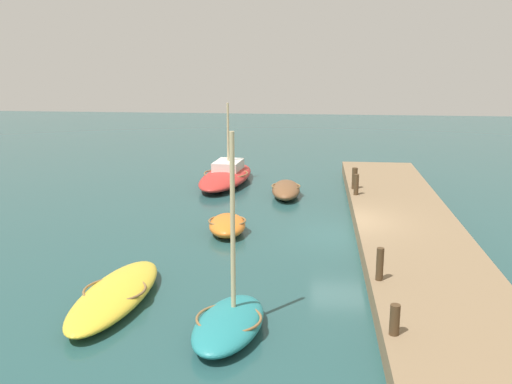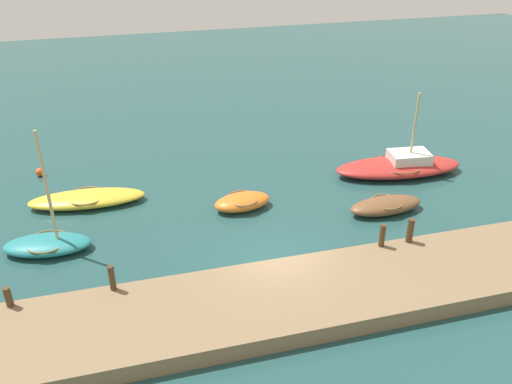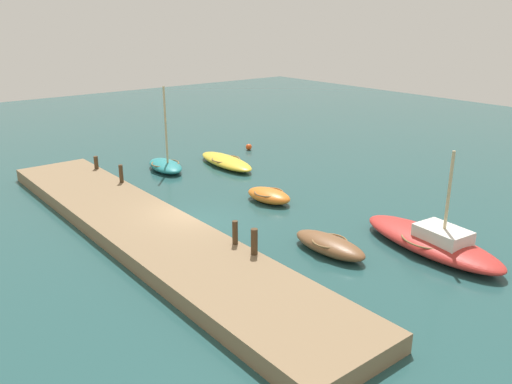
% 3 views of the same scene
% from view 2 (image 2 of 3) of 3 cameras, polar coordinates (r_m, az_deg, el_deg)
% --- Properties ---
extents(ground_plane, '(84.00, 84.00, 0.00)m').
position_cam_2_polar(ground_plane, '(20.42, 2.10, -7.87)').
color(ground_plane, '#234C4C').
extents(dock_platform, '(23.54, 3.85, 0.63)m').
position_cam_2_polar(dock_platform, '(18.51, 4.23, -11.16)').
color(dock_platform, '#846B4C').
rests_on(dock_platform, ground_plane).
extents(rowboat_teal, '(3.56, 2.06, 5.06)m').
position_cam_2_polar(rowboat_teal, '(22.55, -21.26, -5.12)').
color(rowboat_teal, teal).
rests_on(rowboat_teal, ground_plane).
extents(sailboat_red, '(6.64, 2.94, 4.19)m').
position_cam_2_polar(sailboat_red, '(27.83, 15.00, 2.71)').
color(sailboat_red, '#B72D28').
rests_on(sailboat_red, ground_plane).
extents(dinghy_orange, '(2.71, 1.69, 0.66)m').
position_cam_2_polar(dinghy_orange, '(23.87, -1.47, -1.02)').
color(dinghy_orange, orange).
rests_on(dinghy_orange, ground_plane).
extents(rowboat_brown, '(3.42, 1.45, 0.66)m').
position_cam_2_polar(rowboat_brown, '(24.26, 13.61, -1.38)').
color(rowboat_brown, brown).
rests_on(rowboat_brown, ground_plane).
extents(motorboat_yellow, '(5.24, 2.05, 0.57)m').
position_cam_2_polar(motorboat_yellow, '(25.37, -17.50, -0.68)').
color(motorboat_yellow, gold).
rests_on(motorboat_yellow, ground_plane).
extents(mooring_post_west, '(0.23, 0.23, 0.73)m').
position_cam_2_polar(mooring_post_west, '(19.15, -24.80, -10.08)').
color(mooring_post_west, '#47331E').
rests_on(mooring_post_west, dock_platform).
extents(mooring_post_mid_west, '(0.21, 0.21, 0.94)m').
position_cam_2_polar(mooring_post_mid_west, '(18.66, -15.04, -8.80)').
color(mooring_post_mid_west, '#47331E').
rests_on(mooring_post_mid_west, dock_platform).
extents(mooring_post_mid_east, '(0.21, 0.21, 0.93)m').
position_cam_2_polar(mooring_post_mid_east, '(20.69, 13.25, -4.52)').
color(mooring_post_mid_east, '#47331E').
rests_on(mooring_post_mid_east, dock_platform).
extents(mooring_post_east, '(0.25, 0.25, 0.99)m').
position_cam_2_polar(mooring_post_east, '(21.20, 16.05, -3.95)').
color(mooring_post_east, '#47331E').
rests_on(mooring_post_east, dock_platform).
extents(marker_buoy, '(0.42, 0.42, 0.42)m').
position_cam_2_polar(marker_buoy, '(28.85, -21.95, 1.98)').
color(marker_buoy, '#E54C19').
rests_on(marker_buoy, ground_plane).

